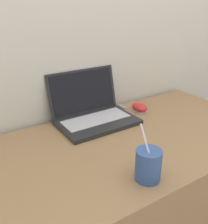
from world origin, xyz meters
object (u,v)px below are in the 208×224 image
computer_mouse (139,108)px  usb_stick (122,107)px  laptop (92,111)px  drink_cup (148,164)px

computer_mouse → usb_stick: computer_mouse is taller
computer_mouse → usb_stick: bearing=119.7°
laptop → usb_stick: 0.23m
drink_cup → usb_stick: bearing=61.1°
drink_cup → usb_stick: size_ratio=3.31×
laptop → computer_mouse: bearing=-6.5°
computer_mouse → drink_cup: bearing=-127.4°
drink_cup → usb_stick: 0.62m
laptop → computer_mouse: 0.27m
drink_cup → computer_mouse: drink_cup is taller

